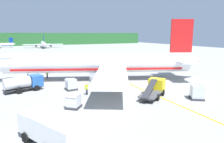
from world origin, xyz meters
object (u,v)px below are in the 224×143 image
Objects in this scene: airliner_far_taxiway at (43,44)px; cargo_container_far at (71,84)px; cargo_container_near at (197,92)px; airliner_foreground at (101,63)px; crew_marshaller at (87,88)px; service_truck_fuel at (51,129)px; service_truck_baggage at (24,83)px; crew_loader_left at (47,74)px; cargo_container_mid at (73,101)px; service_truck_catering at (155,88)px.

airliner_far_taxiway reaches higher than cargo_container_far.
cargo_container_near is at bearing -87.64° from airliner_far_taxiway.
cargo_container_near is (7.44, -16.93, -2.38)m from airliner_foreground.
airliner_far_taxiway is at bearing 92.36° from cargo_container_near.
service_truck_fuel is at bearing -120.81° from crew_marshaller.
crew_marshaller is at bearing 146.51° from cargo_container_near.
crew_loader_left is at bearing 60.43° from service_truck_baggage.
cargo_container_mid is at bearing -126.14° from crew_marshaller.
airliner_foreground is at bearing 7.53° from service_truck_baggage.
crew_marshaller is (-5.80, -8.17, -2.35)m from airliner_foreground.
cargo_container_near reaches higher than crew_marshaller.
crew_loader_left is (4.67, 8.24, -0.41)m from service_truck_baggage.
crew_loader_left is at bearing 123.02° from service_truck_catering.
service_truck_baggage is 3.49× the size of crew_marshaller.
cargo_container_far is at bearing -78.61° from crew_loader_left.
service_truck_baggage is (-1.20, 18.29, -0.04)m from service_truck_fuel.
airliner_foreground is at bearing 113.73° from cargo_container_near.
airliner_foreground is 13.53m from service_truck_catering.
cargo_container_mid is (-9.08, -12.68, -2.48)m from airliner_foreground.
airliner_far_taxiway reaches higher than cargo_container_mid.
service_truck_baggage is at bearing -119.57° from crew_loader_left.
service_truck_catering is 3.11× the size of cargo_container_far.
service_truck_baggage is 20.52m from service_truck_catering.
service_truck_fuel reaches higher than service_truck_baggage.
service_truck_catering is 2.49× the size of cargo_container_near.
cargo_container_near is 19.28m from cargo_container_far.
airliner_far_taxiway is at bearing 88.70° from airliner_foreground.
crew_loader_left is (-12.57, 19.35, -0.19)m from service_truck_catering.
airliner_foreground is 105.50m from airliner_far_taxiway.
airliner_foreground reaches higher than service_truck_baggage.
service_truck_catering is at bearing -1.45° from cargo_container_mid.
airliner_far_taxiway is at bearing 84.45° from cargo_container_mid.
service_truck_fuel is at bearing -117.28° from cargo_container_mid.
service_truck_catering is (16.05, 7.17, -0.25)m from service_truck_fuel.
airliner_far_taxiway reaches higher than crew_marshaller.
cargo_container_mid is at bearing -125.63° from airliner_foreground.
airliner_far_taxiway is at bearing 81.24° from service_truck_baggage.
service_truck_baggage reaches higher than crew_loader_left.
cargo_container_near is 1.25× the size of cargo_container_far.
airliner_far_taxiway is 118.71m from cargo_container_mid.
crew_marshaller is at bearing 59.19° from service_truck_fuel.
service_truck_catering is (17.25, -11.12, -0.21)m from service_truck_baggage.
crew_loader_left is at bearing 125.97° from cargo_container_near.
cargo_container_near is 28.79m from crew_loader_left.
cargo_container_mid is at bearing 178.55° from service_truck_catering.
service_truck_catering reaches higher than service_truck_fuel.
cargo_container_far is at bearing 77.57° from cargo_container_mid.
service_truck_baggage is 7.36m from cargo_container_far.
cargo_container_far is (-7.28, -4.49, -2.47)m from airliner_foreground.
service_truck_fuel is 4.10× the size of crew_loader_left.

